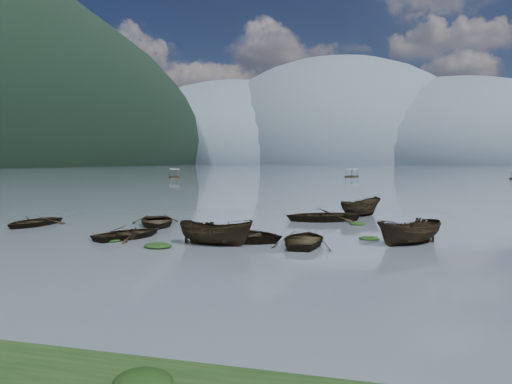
% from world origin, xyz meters
% --- Properties ---
extents(ground_plane, '(2400.00, 2400.00, 0.00)m').
position_xyz_m(ground_plane, '(0.00, 0.00, 0.00)').
color(ground_plane, slate).
extents(haze_mtn_a, '(520.00, 520.00, 280.00)m').
position_xyz_m(haze_mtn_a, '(-260.00, 900.00, 0.00)').
color(haze_mtn_a, '#475666').
rests_on(haze_mtn_a, ground).
extents(haze_mtn_b, '(520.00, 520.00, 340.00)m').
position_xyz_m(haze_mtn_b, '(-60.00, 900.00, 0.00)').
color(haze_mtn_b, '#475666').
rests_on(haze_mtn_b, ground).
extents(haze_mtn_c, '(520.00, 520.00, 260.00)m').
position_xyz_m(haze_mtn_c, '(140.00, 900.00, 0.00)').
color(haze_mtn_c, '#475666').
rests_on(haze_mtn_c, ground).
extents(rowboat_0, '(3.19, 4.28, 0.85)m').
position_xyz_m(rowboat_0, '(-13.31, 5.66, 0.00)').
color(rowboat_0, black).
rests_on(rowboat_0, ground).
extents(rowboat_1, '(4.37, 4.90, 0.84)m').
position_xyz_m(rowboat_1, '(-4.81, 2.99, 0.00)').
color(rowboat_1, black).
rests_on(rowboat_1, ground).
extents(rowboat_2, '(4.05, 1.80, 1.52)m').
position_xyz_m(rowboat_2, '(0.46, 2.05, 0.00)').
color(rowboat_2, black).
rests_on(rowboat_2, ground).
extents(rowboat_3, '(3.05, 4.25, 0.87)m').
position_xyz_m(rowboat_3, '(4.72, 3.32, 0.00)').
color(rowboat_3, black).
rests_on(rowboat_3, ground).
extents(rowboat_4, '(5.58, 4.49, 1.03)m').
position_xyz_m(rowboat_4, '(1.23, 3.48, 0.00)').
color(rowboat_4, black).
rests_on(rowboat_4, ground).
extents(rowboat_5, '(4.00, 3.73, 1.54)m').
position_xyz_m(rowboat_5, '(9.79, 4.49, 0.00)').
color(rowboat_5, black).
rests_on(rowboat_5, ground).
extents(rowboat_6, '(4.98, 5.46, 0.92)m').
position_xyz_m(rowboat_6, '(-5.59, 7.73, 0.00)').
color(rowboat_6, black).
rests_on(rowboat_6, ground).
extents(rowboat_7, '(6.18, 5.43, 1.06)m').
position_xyz_m(rowboat_7, '(4.53, 12.79, 0.00)').
color(rowboat_7, black).
rests_on(rowboat_7, ground).
extents(rowboat_8, '(3.80, 4.32, 1.63)m').
position_xyz_m(rowboat_8, '(7.15, 16.16, 0.00)').
color(rowboat_8, black).
rests_on(rowboat_8, ground).
extents(weed_clump_0, '(1.19, 0.97, 0.26)m').
position_xyz_m(weed_clump_0, '(-5.24, 1.75, 0.00)').
color(weed_clump_0, black).
rests_on(weed_clump_0, ground).
extents(weed_clump_1, '(0.93, 0.74, 0.20)m').
position_xyz_m(weed_clump_1, '(-2.59, 6.02, 0.00)').
color(weed_clump_1, black).
rests_on(weed_clump_1, ground).
extents(weed_clump_2, '(1.36, 1.09, 0.29)m').
position_xyz_m(weed_clump_2, '(-2.05, 0.75, 0.00)').
color(weed_clump_2, black).
rests_on(weed_clump_2, ground).
extents(weed_clump_3, '(0.91, 0.77, 0.20)m').
position_xyz_m(weed_clump_3, '(-0.28, 6.64, 0.00)').
color(weed_clump_3, black).
rests_on(weed_clump_3, ground).
extents(weed_clump_4, '(1.09, 0.86, 0.23)m').
position_xyz_m(weed_clump_4, '(7.83, 5.65, 0.00)').
color(weed_clump_4, black).
rests_on(weed_clump_4, ground).
extents(weed_clump_5, '(1.05, 0.85, 0.22)m').
position_xyz_m(weed_clump_5, '(-6.45, 9.99, 0.00)').
color(weed_clump_5, black).
rests_on(weed_clump_5, ground).
extents(weed_clump_6, '(0.99, 0.82, 0.21)m').
position_xyz_m(weed_clump_6, '(-0.46, 6.24, 0.00)').
color(weed_clump_6, black).
rests_on(weed_clump_6, ground).
extents(weed_clump_7, '(1.05, 0.84, 0.23)m').
position_xyz_m(weed_clump_7, '(7.07, 11.34, 0.00)').
color(weed_clump_7, black).
rests_on(weed_clump_7, ground).
extents(pontoon_left, '(4.87, 6.10, 2.18)m').
position_xyz_m(pontoon_left, '(-42.35, 91.64, 0.00)').
color(pontoon_left, black).
rests_on(pontoon_left, ground).
extents(pontoon_centre, '(3.71, 5.90, 2.10)m').
position_xyz_m(pontoon_centre, '(2.61, 109.64, 0.00)').
color(pontoon_centre, black).
rests_on(pontoon_centre, ground).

